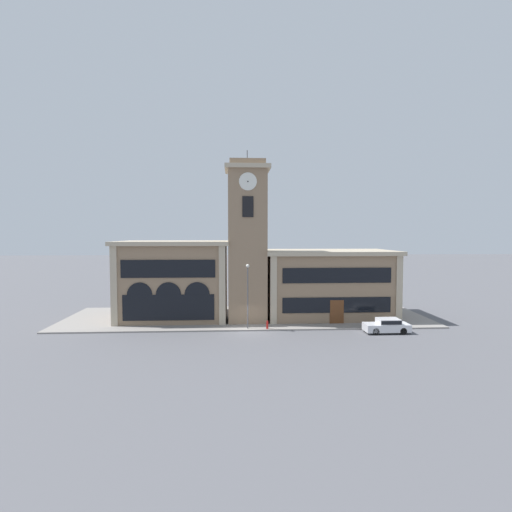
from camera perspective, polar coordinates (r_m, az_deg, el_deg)
name	(u,v)px	position (r m, az deg, el deg)	size (l,w,h in m)	color
ground_plane	(249,331)	(41.09, -1.02, -10.71)	(300.00, 300.00, 0.00)	#56565B
sidewalk_kerb	(247,317)	(47.55, -1.32, -8.71)	(41.77, 13.28, 0.15)	gray
clock_tower	(247,242)	(44.48, -1.25, 2.04)	(4.90, 4.90, 19.07)	#897056
town_hall_left_wing	(175,280)	(47.53, -11.56, -3.31)	(12.74, 9.50, 9.04)	#897056
town_hall_right_wing	(327,283)	(48.39, 10.18, -3.85)	(15.18, 9.50, 7.93)	#897056
parked_car_near	(387,325)	(42.39, 18.21, -9.39)	(4.41, 1.86, 1.43)	silver
street_lamp	(248,287)	(40.88, -1.20, -4.48)	(0.36, 0.36, 6.63)	#4C4C51
fire_hydrant	(267,325)	(41.39, 1.62, -9.80)	(0.22, 0.22, 0.87)	red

